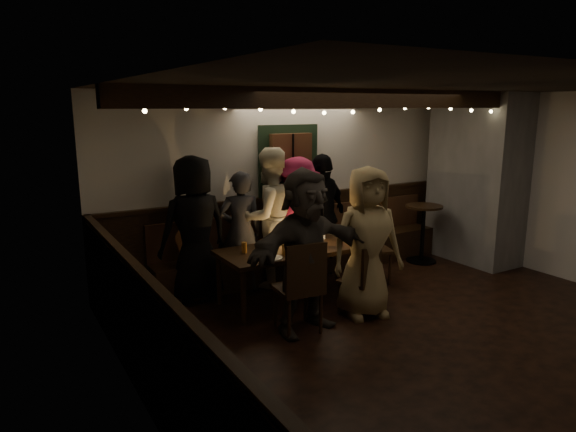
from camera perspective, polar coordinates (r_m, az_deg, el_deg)
room at (r=7.36m, az=12.69°, el=1.40°), size 6.02×5.01×2.62m
dining_table at (r=6.38m, az=0.92°, el=-3.98°), size 1.94×0.83×0.84m
chair_near_left at (r=5.48m, az=1.52°, el=-7.39°), size 0.51×0.51×1.02m
chair_near_right at (r=6.05m, az=8.46°, el=-6.57°), size 0.49×0.49×0.85m
chair_end at (r=7.14m, az=8.72°, el=-2.97°), size 0.57×0.57×1.00m
high_top at (r=8.26m, az=14.78°, el=-1.11°), size 0.57×0.57×0.90m
person_a at (r=6.47m, az=-10.37°, el=-1.40°), size 0.94×0.65×1.83m
person_b at (r=6.75m, az=-5.28°, el=-1.70°), size 0.67×0.55×1.59m
person_c at (r=6.89m, az=-2.14°, el=-0.18°), size 0.94×0.75×1.88m
person_d at (r=7.07m, az=0.96°, el=-0.44°), size 1.27×0.99×1.73m
person_e at (r=7.30m, az=3.90°, el=0.04°), size 1.12×0.81×1.76m
person_f at (r=5.47m, az=1.96°, el=-3.92°), size 1.72×0.76×1.79m
person_g at (r=5.95m, az=8.73°, el=-2.91°), size 0.96×0.73×1.75m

